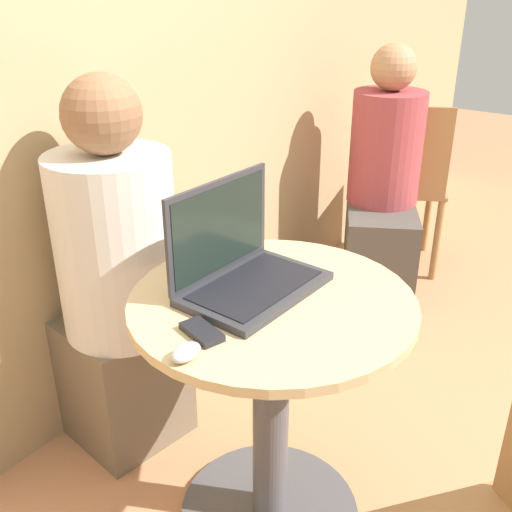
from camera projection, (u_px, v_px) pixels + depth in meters
ground_plane at (269, 512)px, 1.77m from camera, size 12.00×12.00×0.00m
back_wall at (35, 31)px, 1.64m from camera, size 7.00×0.05×2.60m
round_table at (271, 386)px, 1.57m from camera, size 0.71×0.71×0.73m
laptop at (242, 266)px, 1.48m from camera, size 0.37×0.25×0.27m
cell_phone at (202, 332)px, 1.31m from camera, size 0.08×0.12×0.02m
computer_mouse at (185, 352)px, 1.23m from camera, size 0.07×0.05×0.03m
person_seated at (112, 301)px, 1.89m from camera, size 0.40×0.57×1.21m
chair_background at (404, 186)px, 3.04m from camera, size 0.54×0.54×0.89m
person_background at (383, 194)px, 2.85m from camera, size 0.57×0.51×1.17m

